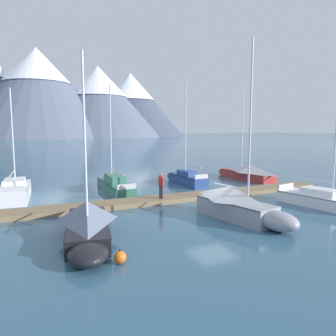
{
  "coord_description": "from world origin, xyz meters",
  "views": [
    {
      "loc": [
        -10.22,
        -15.11,
        4.86
      ],
      "look_at": [
        0.0,
        6.0,
        2.0
      ],
      "focal_mm": 33.98,
      "sensor_mm": 36.0,
      "label": 1
    }
  ],
  "objects_px": {
    "sailboat_nearest_berth": "(15,189)",
    "person_on_dock": "(161,184)",
    "mooring_buoy_channel_marker": "(120,257)",
    "sailboat_mid_dock_port": "(114,184)",
    "sailboat_end_of_dock": "(246,172)",
    "sailboat_outer_slip": "(326,200)",
    "sailboat_far_berth": "(185,178)",
    "sailboat_second_berth": "(87,223)",
    "sailboat_mid_dock_starboard": "(241,205)"
  },
  "relations": [
    {
      "from": "sailboat_nearest_berth",
      "to": "person_on_dock",
      "type": "bearing_deg",
      "value": -34.63
    },
    {
      "from": "mooring_buoy_channel_marker",
      "to": "sailboat_mid_dock_port",
      "type": "bearing_deg",
      "value": 74.73
    },
    {
      "from": "sailboat_end_of_dock",
      "to": "mooring_buoy_channel_marker",
      "type": "height_order",
      "value": "sailboat_end_of_dock"
    },
    {
      "from": "sailboat_mid_dock_port",
      "to": "sailboat_outer_slip",
      "type": "height_order",
      "value": "sailboat_mid_dock_port"
    },
    {
      "from": "sailboat_outer_slip",
      "to": "sailboat_mid_dock_port",
      "type": "bearing_deg",
      "value": 132.53
    },
    {
      "from": "sailboat_far_berth",
      "to": "person_on_dock",
      "type": "distance_m",
      "value": 7.69
    },
    {
      "from": "person_on_dock",
      "to": "sailboat_second_berth",
      "type": "bearing_deg",
      "value": -139.81
    },
    {
      "from": "sailboat_nearest_berth",
      "to": "sailboat_mid_dock_port",
      "type": "distance_m",
      "value": 7.09
    },
    {
      "from": "sailboat_nearest_berth",
      "to": "sailboat_mid_dock_port",
      "type": "height_order",
      "value": "sailboat_mid_dock_port"
    },
    {
      "from": "sailboat_second_berth",
      "to": "sailboat_mid_dock_port",
      "type": "xyz_separation_m",
      "value": [
        4.25,
        10.55,
        -0.22
      ]
    },
    {
      "from": "sailboat_mid_dock_port",
      "to": "sailboat_mid_dock_starboard",
      "type": "xyz_separation_m",
      "value": [
        3.77,
        -11.16,
        0.31
      ]
    },
    {
      "from": "sailboat_nearest_berth",
      "to": "sailboat_mid_dock_starboard",
      "type": "xyz_separation_m",
      "value": [
        10.85,
        -11.56,
        0.24
      ]
    },
    {
      "from": "sailboat_mid_dock_port",
      "to": "sailboat_outer_slip",
      "type": "relative_size",
      "value": 1.34
    },
    {
      "from": "sailboat_second_berth",
      "to": "sailboat_mid_dock_starboard",
      "type": "bearing_deg",
      "value": -4.31
    },
    {
      "from": "sailboat_far_berth",
      "to": "sailboat_outer_slip",
      "type": "bearing_deg",
      "value": -72.03
    },
    {
      "from": "sailboat_far_berth",
      "to": "sailboat_end_of_dock",
      "type": "relative_size",
      "value": 0.99
    },
    {
      "from": "sailboat_far_berth",
      "to": "sailboat_end_of_dock",
      "type": "height_order",
      "value": "sailboat_end_of_dock"
    },
    {
      "from": "sailboat_mid_dock_starboard",
      "to": "sailboat_end_of_dock",
      "type": "distance_m",
      "value": 14.85
    },
    {
      "from": "sailboat_mid_dock_port",
      "to": "sailboat_end_of_dock",
      "type": "relative_size",
      "value": 0.93
    },
    {
      "from": "sailboat_nearest_berth",
      "to": "sailboat_end_of_dock",
      "type": "distance_m",
      "value": 20.55
    },
    {
      "from": "sailboat_mid_dock_starboard",
      "to": "sailboat_far_berth",
      "type": "relative_size",
      "value": 1.05
    },
    {
      "from": "sailboat_mid_dock_starboard",
      "to": "sailboat_outer_slip",
      "type": "bearing_deg",
      "value": -0.91
    },
    {
      "from": "person_on_dock",
      "to": "sailboat_outer_slip",
      "type": "bearing_deg",
      "value": -33.04
    },
    {
      "from": "sailboat_second_berth",
      "to": "sailboat_end_of_dock",
      "type": "relative_size",
      "value": 0.89
    },
    {
      "from": "sailboat_nearest_berth",
      "to": "mooring_buoy_channel_marker",
      "type": "relative_size",
      "value": 14.05
    },
    {
      "from": "sailboat_mid_dock_port",
      "to": "sailboat_outer_slip",
      "type": "xyz_separation_m",
      "value": [
        10.33,
        -11.26,
        -0.05
      ]
    },
    {
      "from": "sailboat_mid_dock_port",
      "to": "person_on_dock",
      "type": "xyz_separation_m",
      "value": [
        1.62,
        -5.6,
        0.74
      ]
    },
    {
      "from": "sailboat_second_berth",
      "to": "sailboat_mid_dock_port",
      "type": "distance_m",
      "value": 11.38
    },
    {
      "from": "sailboat_mid_dock_starboard",
      "to": "sailboat_outer_slip",
      "type": "distance_m",
      "value": 6.57
    },
    {
      "from": "sailboat_second_berth",
      "to": "mooring_buoy_channel_marker",
      "type": "xyz_separation_m",
      "value": [
        0.51,
        -3.15,
        -0.51
      ]
    },
    {
      "from": "sailboat_mid_dock_port",
      "to": "sailboat_end_of_dock",
      "type": "bearing_deg",
      "value": 0.37
    },
    {
      "from": "person_on_dock",
      "to": "mooring_buoy_channel_marker",
      "type": "distance_m",
      "value": 9.78
    },
    {
      "from": "sailboat_mid_dock_port",
      "to": "sailboat_outer_slip",
      "type": "distance_m",
      "value": 15.28
    },
    {
      "from": "sailboat_outer_slip",
      "to": "sailboat_far_berth",
      "type": "bearing_deg",
      "value": 107.97
    },
    {
      "from": "sailboat_second_berth",
      "to": "sailboat_end_of_dock",
      "type": "bearing_deg",
      "value": 30.98
    },
    {
      "from": "sailboat_second_berth",
      "to": "person_on_dock",
      "type": "distance_m",
      "value": 7.7
    },
    {
      "from": "sailboat_outer_slip",
      "to": "sailboat_end_of_dock",
      "type": "distance_m",
      "value": 11.78
    },
    {
      "from": "sailboat_nearest_berth",
      "to": "sailboat_outer_slip",
      "type": "height_order",
      "value": "sailboat_nearest_berth"
    },
    {
      "from": "sailboat_mid_dock_starboard",
      "to": "person_on_dock",
      "type": "bearing_deg",
      "value": 111.19
    },
    {
      "from": "sailboat_mid_dock_starboard",
      "to": "sailboat_far_berth",
      "type": "xyz_separation_m",
      "value": [
        2.84,
        11.36,
        -0.28
      ]
    },
    {
      "from": "sailboat_second_berth",
      "to": "sailboat_nearest_berth",
      "type": "bearing_deg",
      "value": 104.47
    },
    {
      "from": "sailboat_far_berth",
      "to": "mooring_buoy_channel_marker",
      "type": "bearing_deg",
      "value": -126.65
    },
    {
      "from": "person_on_dock",
      "to": "sailboat_far_berth",
      "type": "bearing_deg",
      "value": 49.3
    },
    {
      "from": "sailboat_mid_dock_starboard",
      "to": "sailboat_far_berth",
      "type": "bearing_deg",
      "value": 75.99
    },
    {
      "from": "sailboat_far_berth",
      "to": "sailboat_mid_dock_starboard",
      "type": "bearing_deg",
      "value": -104.01
    },
    {
      "from": "sailboat_second_berth",
      "to": "sailboat_mid_dock_starboard",
      "type": "distance_m",
      "value": 8.05
    },
    {
      "from": "sailboat_far_berth",
      "to": "mooring_buoy_channel_marker",
      "type": "xyz_separation_m",
      "value": [
        -10.35,
        -13.91,
        -0.31
      ]
    },
    {
      "from": "sailboat_nearest_berth",
      "to": "sailboat_mid_dock_starboard",
      "type": "distance_m",
      "value": 15.86
    },
    {
      "from": "person_on_dock",
      "to": "sailboat_mid_dock_port",
      "type": "bearing_deg",
      "value": 106.13
    },
    {
      "from": "sailboat_nearest_berth",
      "to": "sailboat_end_of_dock",
      "type": "relative_size",
      "value": 0.86
    }
  ]
}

